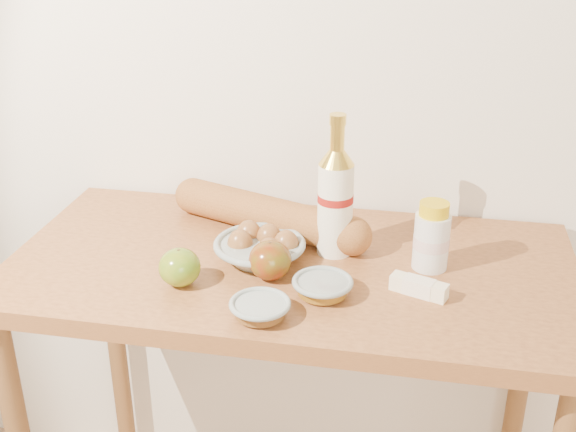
% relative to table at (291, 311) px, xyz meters
% --- Properties ---
extents(back_wall, '(3.50, 0.02, 2.60)m').
position_rel_table_xyz_m(back_wall, '(0.00, 0.33, 0.52)').
color(back_wall, white).
rests_on(back_wall, ground).
extents(table, '(1.20, 0.60, 0.90)m').
position_rel_table_xyz_m(table, '(0.00, 0.00, 0.00)').
color(table, '#AD6B37').
rests_on(table, ground).
extents(bourbon_bottle, '(0.10, 0.10, 0.31)m').
position_rel_table_xyz_m(bourbon_bottle, '(0.08, 0.06, 0.25)').
color(bourbon_bottle, white).
rests_on(bourbon_bottle, table).
extents(cream_bottle, '(0.09, 0.09, 0.15)m').
position_rel_table_xyz_m(cream_bottle, '(0.29, 0.03, 0.19)').
color(cream_bottle, white).
rests_on(cream_bottle, table).
extents(egg_bowl, '(0.25, 0.25, 0.07)m').
position_rel_table_xyz_m(egg_bowl, '(-0.06, -0.00, 0.15)').
color(egg_bowl, gray).
rests_on(egg_bowl, table).
extents(baguette, '(0.51, 0.26, 0.09)m').
position_rel_table_xyz_m(baguette, '(-0.08, 0.13, 0.17)').
color(baguette, '#AC6C34').
rests_on(baguette, table).
extents(apple_yellowgreen, '(0.10, 0.10, 0.08)m').
position_rel_table_xyz_m(apple_yellowgreen, '(-0.20, -0.14, 0.16)').
color(apple_yellowgreen, olive).
rests_on(apple_yellowgreen, table).
extents(apple_redgreen_right, '(0.11, 0.11, 0.08)m').
position_rel_table_xyz_m(apple_redgreen_right, '(-0.03, -0.08, 0.16)').
color(apple_redgreen_right, maroon).
rests_on(apple_redgreen_right, table).
extents(sugar_bowl, '(0.14, 0.14, 0.03)m').
position_rel_table_xyz_m(sugar_bowl, '(-0.02, -0.22, 0.14)').
color(sugar_bowl, '#8E9B96').
rests_on(sugar_bowl, table).
extents(syrup_bowl, '(0.13, 0.13, 0.03)m').
position_rel_table_xyz_m(syrup_bowl, '(0.09, -0.12, 0.14)').
color(syrup_bowl, gray).
rests_on(syrup_bowl, table).
extents(butter_stick, '(0.12, 0.07, 0.03)m').
position_rel_table_xyz_m(butter_stick, '(0.27, -0.08, 0.14)').
color(butter_stick, '#FFF2C5').
rests_on(butter_stick, table).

